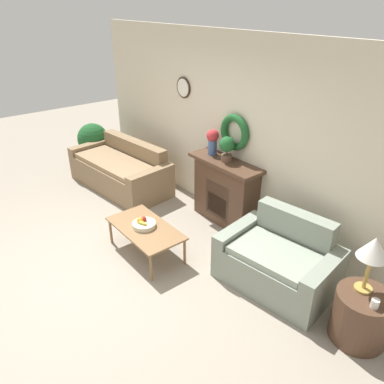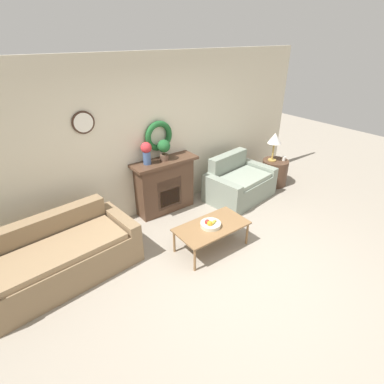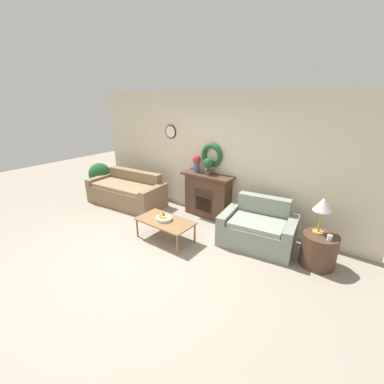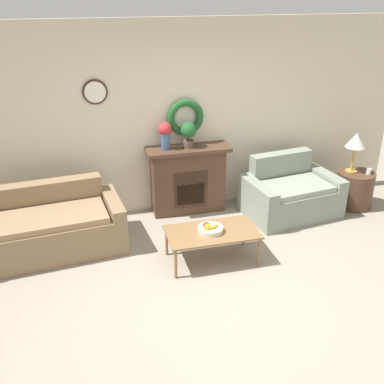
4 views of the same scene
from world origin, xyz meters
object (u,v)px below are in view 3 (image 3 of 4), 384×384
Objects in this scene: potted_plant_on_mantel at (208,165)px; loveseat_right at (258,229)px; potted_plant_floor_by_couch at (100,175)px; table_lamp at (323,206)px; fireplace at (208,195)px; couch_left at (127,192)px; coffee_table at (165,222)px; mug at (330,237)px; side_table_by_loveseat at (319,250)px; vase_on_mantel_left at (197,162)px; fruit_bowl at (164,218)px.

loveseat_right is at bearing -17.60° from potted_plant_on_mantel.
potted_plant_floor_by_couch reaches higher than loveseat_right.
potted_plant_on_mantel reaches higher than table_lamp.
fireplace is 1.50m from loveseat_right.
couch_left is 5.65× the size of potted_plant_on_mantel.
couch_left is at bearing 159.58° from coffee_table.
table_lamp reaches higher than mug.
vase_on_mantel_left is at bearing 170.00° from side_table_by_loveseat.
potted_plant_floor_by_couch is at bearing -168.76° from vase_on_mantel_left.
mug is (2.59, -0.58, 0.09)m from fireplace.
coffee_table is 12.17× the size of mug.
potted_plant_floor_by_couch is (-2.91, -0.58, -0.67)m from vase_on_mantel_left.
coffee_table is 2.69m from table_lamp.
vase_on_mantel_left is (-0.27, 1.38, 0.85)m from coffee_table.
mug is 3.02m from vase_on_mantel_left.
fireplace is 13.16× the size of mug.
potted_plant_floor_by_couch is at bearing -178.54° from table_lamp.
side_table_by_loveseat is at bearing -11.12° from fireplace.
mug is 0.24× the size of vase_on_mantel_left.
fireplace is 2.13m from couch_left.
potted_plant_floor_by_couch is at bearing -169.93° from fireplace.
table_lamp is (0.98, 0.03, 0.71)m from loveseat_right.
table_lamp is at bearing 1.46° from potted_plant_floor_by_couch.
couch_left is at bearing -177.36° from table_lamp.
fruit_bowl is 1.60m from vase_on_mantel_left.
couch_left is at bearing -178.10° from side_table_by_loveseat.
fruit_bowl is 0.35× the size of potted_plant_floor_by_couch.
potted_plant_on_mantel is at bearing 10.94° from couch_left.
table_lamp is 5.64m from potted_plant_floor_by_couch.
couch_left is 1.86× the size of coffee_table.
mug is at bearing -38.16° from table_lamp.
loveseat_right is at bearing 1.38° from potted_plant_floor_by_couch.
loveseat_right is at bearing 174.23° from mug.
couch_left is at bearing 159.24° from fruit_bowl.
potted_plant_on_mantel is at bearing 87.73° from coffee_table.
loveseat_right is 2.01m from vase_on_mantel_left.
potted_plant_on_mantel is (-2.46, 0.47, 0.94)m from side_table_by_loveseat.
vase_on_mantel_left is at bearing 156.96° from loveseat_right.
table_lamp reaches higher than fireplace.
table_lamp is at bearing 20.89° from fruit_bowl.
loveseat_right is 2.36× the size of table_lamp.
coffee_table is 3.60× the size of fruit_bowl.
fireplace is at bearing -1.03° from vase_on_mantel_left.
potted_plant_floor_by_couch is (-5.81, 0.01, -0.04)m from mug.
table_lamp is (-0.07, 0.05, 0.74)m from side_table_by_loveseat.
side_table_by_loveseat is at bearing 19.30° from fruit_bowl.
couch_left is 2.34× the size of potted_plant_floor_by_couch.
couch_left is 4.49m from side_table_by_loveseat.
mug is 0.25× the size of potted_plant_on_mantel.
fireplace reaches higher than side_table_by_loveseat.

